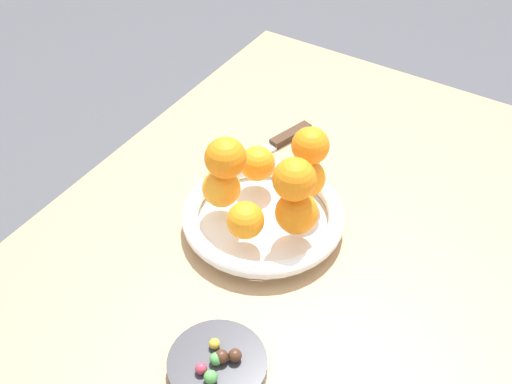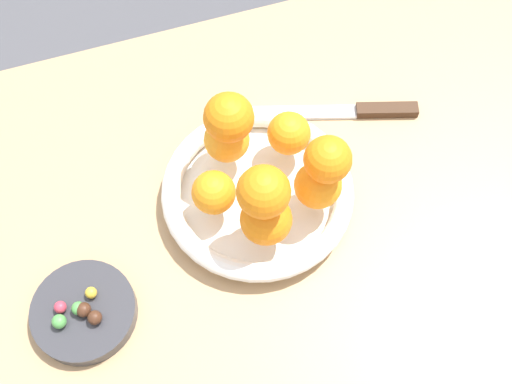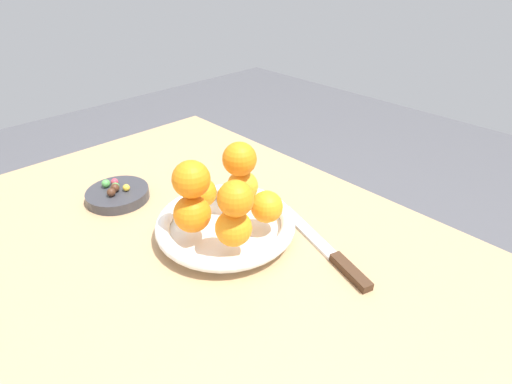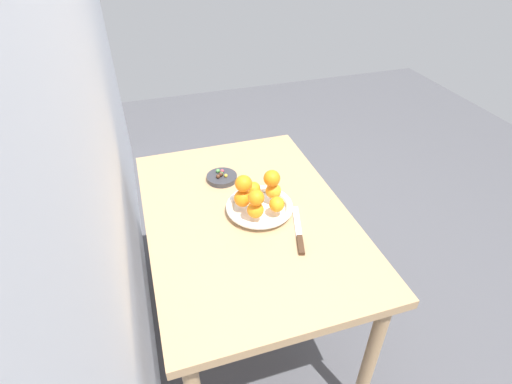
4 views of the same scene
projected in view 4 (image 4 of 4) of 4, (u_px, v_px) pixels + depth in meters
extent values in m
plane|color=#4C4C51|center=(249.00, 329.00, 1.97)|extent=(6.00, 6.00, 0.00)
cube|color=silver|center=(83.00, 106.00, 1.11)|extent=(4.00, 0.05, 2.50)
cube|color=tan|center=(247.00, 218.00, 1.54)|extent=(1.10, 0.76, 0.04)
cylinder|color=tan|center=(370.00, 360.00, 1.46)|extent=(0.05, 0.05, 0.70)
cylinder|color=tan|center=(278.00, 203.00, 2.22)|extent=(0.05, 0.05, 0.70)
cylinder|color=tan|center=(162.00, 226.00, 2.06)|extent=(0.05, 0.05, 0.70)
cylinder|color=white|center=(260.00, 211.00, 1.54)|extent=(0.21, 0.21, 0.01)
torus|color=white|center=(260.00, 207.00, 1.52)|extent=(0.26, 0.26, 0.03)
cylinder|color=#333338|center=(222.00, 178.00, 1.71)|extent=(0.13, 0.13, 0.02)
sphere|color=orange|center=(255.00, 210.00, 1.44)|extent=(0.06, 0.06, 0.06)
sphere|color=orange|center=(277.00, 204.00, 1.47)|extent=(0.06, 0.06, 0.06)
sphere|color=orange|center=(273.00, 191.00, 1.53)|extent=(0.06, 0.06, 0.06)
sphere|color=orange|center=(253.00, 189.00, 1.55)|extent=(0.06, 0.06, 0.06)
sphere|color=orange|center=(243.00, 198.00, 1.49)|extent=(0.07, 0.07, 0.07)
sphere|color=orange|center=(272.00, 178.00, 1.49)|extent=(0.06, 0.06, 0.06)
sphere|color=orange|center=(256.00, 198.00, 1.40)|extent=(0.06, 0.06, 0.06)
sphere|color=orange|center=(244.00, 184.00, 1.46)|extent=(0.06, 0.06, 0.06)
sphere|color=#472819|center=(218.00, 176.00, 1.68)|extent=(0.02, 0.02, 0.02)
sphere|color=#4C9947|center=(221.00, 174.00, 1.70)|extent=(0.02, 0.02, 0.02)
sphere|color=#472819|center=(221.00, 174.00, 1.70)|extent=(0.02, 0.02, 0.02)
sphere|color=gold|center=(226.00, 176.00, 1.69)|extent=(0.01, 0.01, 0.01)
sphere|color=#C6384C|center=(222.00, 171.00, 1.72)|extent=(0.02, 0.02, 0.02)
sphere|color=#4C9947|center=(218.00, 171.00, 1.72)|extent=(0.02, 0.02, 0.02)
cube|color=#3F2819|center=(301.00, 245.00, 1.39)|extent=(0.09, 0.05, 0.01)
cube|color=silver|center=(297.00, 221.00, 1.49)|extent=(0.17, 0.07, 0.01)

